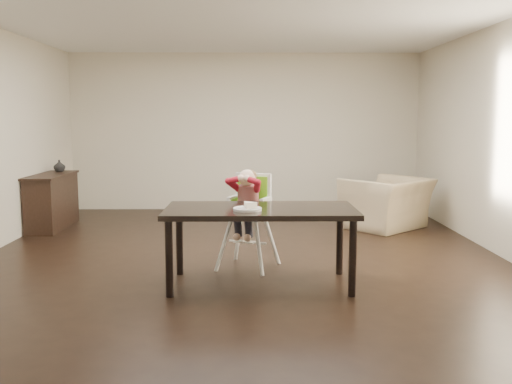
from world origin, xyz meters
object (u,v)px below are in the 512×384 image
dining_table (260,216)px  sideboard (52,201)px  high_chair (249,198)px  armchair (387,195)px

dining_table → sideboard: (-2.98, 2.86, -0.27)m
high_chair → sideboard: 3.63m
dining_table → sideboard: sideboard is taller
high_chair → armchair: 2.95m
dining_table → high_chair: (-0.11, 0.66, 0.08)m
dining_table → armchair: bearing=56.3°
dining_table → armchair: (1.88, 2.82, -0.18)m
dining_table → high_chair: high_chair is taller
high_chair → armchair: (1.99, 2.16, -0.26)m
armchair → sideboard: size_ratio=0.89×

